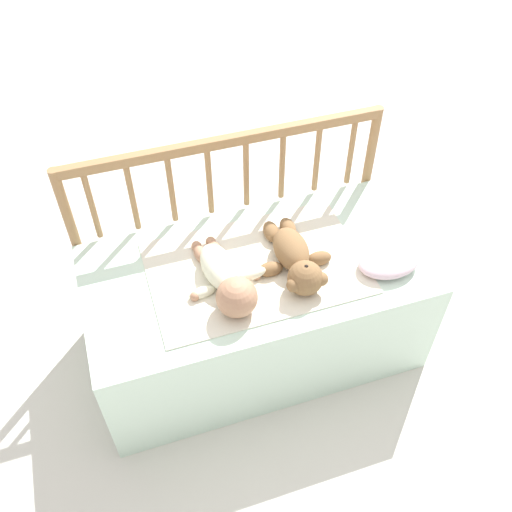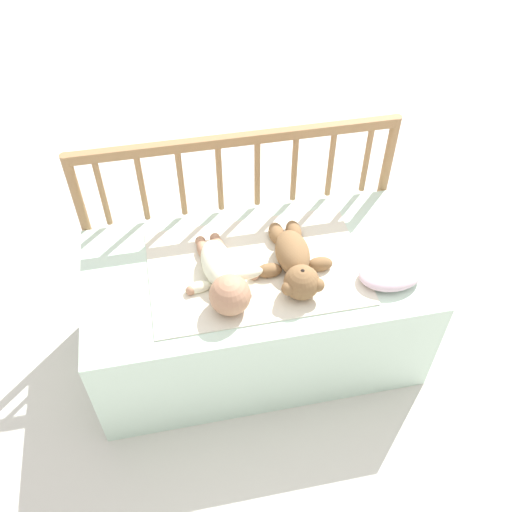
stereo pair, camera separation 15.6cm
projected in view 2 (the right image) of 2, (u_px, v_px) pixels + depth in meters
name	position (u px, v px, depth m)	size (l,w,h in m)	color
ground_plane	(256.00, 344.00, 2.26)	(12.00, 12.00, 0.00)	silver
crib_mattress	(256.00, 309.00, 2.10)	(1.17, 0.60, 0.45)	silver
crib_rail	(239.00, 186.00, 2.08)	(1.17, 0.04, 0.77)	#997047
blanket	(255.00, 268.00, 1.93)	(0.72, 0.47, 0.01)	silver
teddy_bear	(295.00, 262.00, 1.88)	(0.26, 0.37, 0.12)	olive
baby	(223.00, 277.00, 1.84)	(0.26, 0.39, 0.13)	#EAEACC
small_pillow	(390.00, 274.00, 1.88)	(0.21, 0.15, 0.06)	silver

